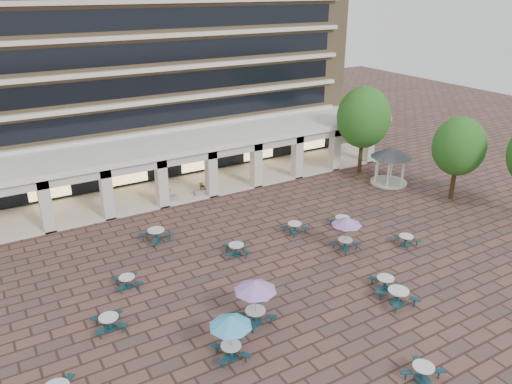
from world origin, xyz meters
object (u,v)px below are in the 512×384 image
picnic_table_1 (423,371)px  gazebo (391,156)px  picnic_table_2 (398,296)px  planter_right (203,189)px  planter_left (167,197)px

picnic_table_1 → gazebo: size_ratio=0.54×
picnic_table_2 → planter_right: 19.42m
picnic_table_1 → gazebo: 23.99m
picnic_table_1 → gazebo: bearing=31.5°
gazebo → planter_right: 16.38m
picnic_table_2 → planter_left: 20.10m
picnic_table_2 → planter_right: (-2.82, 19.22, -0.01)m
gazebo → planter_right: (-15.20, 5.76, -1.97)m
picnic_table_1 → picnic_table_2: size_ratio=0.93×
picnic_table_2 → picnic_table_1: bearing=-118.5°
planter_left → planter_right: planter_right is taller
gazebo → planter_left: (-18.28, 5.76, -1.99)m
picnic_table_2 → planter_right: size_ratio=1.37×
planter_left → picnic_table_1: bearing=-83.5°
picnic_table_2 → gazebo: gazebo is taller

